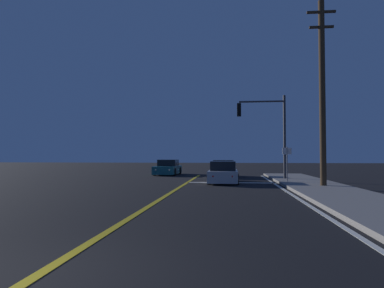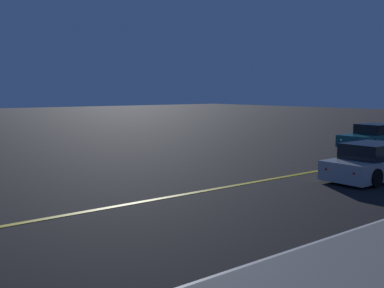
% 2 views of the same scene
% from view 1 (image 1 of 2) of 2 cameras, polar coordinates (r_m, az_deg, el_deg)
% --- Properties ---
extents(ground_plane, '(160.00, 160.00, 0.00)m').
position_cam_1_polar(ground_plane, '(5.30, -26.16, -20.12)').
color(ground_plane, black).
extents(sidewalk_right, '(3.20, 34.07, 0.15)m').
position_cam_1_polar(sidewalk_right, '(14.52, 24.49, -8.10)').
color(sidewalk_right, gray).
rests_on(sidewalk_right, ground).
extents(lane_line_center, '(0.20, 32.18, 0.01)m').
position_cam_1_polar(lane_line_center, '(14.08, -4.75, -8.75)').
color(lane_line_center, gold).
rests_on(lane_line_center, ground).
extents(lane_line_edge_right, '(0.16, 32.18, 0.01)m').
position_cam_1_polar(lane_line_edge_right, '(14.07, 17.23, -8.67)').
color(lane_line_edge_right, silver).
rests_on(lane_line_edge_right, ground).
extents(stop_bar, '(5.55, 0.50, 0.01)m').
position_cam_1_polar(stop_bar, '(21.75, 6.60, -6.35)').
color(stop_bar, silver).
rests_on(stop_bar, ground).
extents(car_mid_block_white, '(2.02, 4.34, 1.34)m').
position_cam_1_polar(car_mid_block_white, '(27.51, 5.28, -4.23)').
color(car_mid_block_white, silver).
rests_on(car_mid_block_white, ground).
extents(car_lead_oncoming_teal, '(2.00, 4.45, 1.34)m').
position_cam_1_polar(car_lead_oncoming_teal, '(30.83, -4.00, -3.99)').
color(car_lead_oncoming_teal, '#195960').
rests_on(car_lead_oncoming_teal, ground).
extents(car_following_oncoming_silver, '(1.86, 4.49, 1.34)m').
position_cam_1_polar(car_following_oncoming_silver, '(21.66, 5.16, -4.85)').
color(car_following_oncoming_silver, '#B2B5BA').
rests_on(car_following_oncoming_silver, ground).
extents(traffic_signal_near_right, '(3.29, 0.28, 5.80)m').
position_cam_1_polar(traffic_signal_near_right, '(24.22, 12.32, 3.19)').
color(traffic_signal_near_right, '#38383D').
rests_on(traffic_signal_near_right, ground).
extents(utility_pole_right, '(1.47, 0.31, 9.82)m').
position_cam_1_polar(utility_pole_right, '(19.42, 20.66, 8.21)').
color(utility_pole_right, '#42301E').
rests_on(utility_pole_right, ground).
extents(street_sign_corner, '(0.56, 0.13, 2.21)m').
position_cam_1_polar(street_sign_corner, '(21.45, 15.38, -2.36)').
color(street_sign_corner, slate).
rests_on(street_sign_corner, ground).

